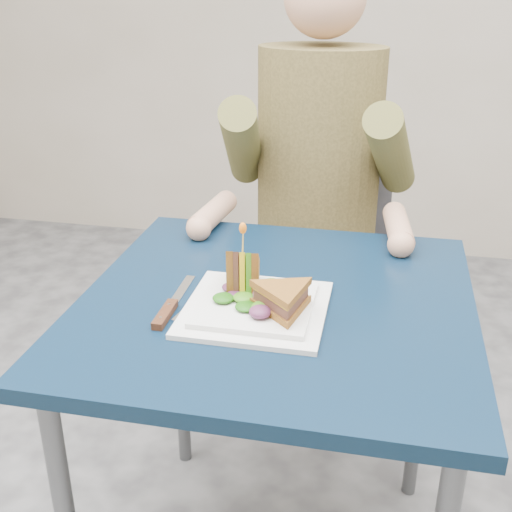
% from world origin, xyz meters
% --- Properties ---
extents(table, '(0.75, 0.75, 0.73)m').
position_xyz_m(table, '(0.00, 0.00, 0.65)').
color(table, black).
rests_on(table, ground).
extents(chair, '(0.42, 0.40, 0.93)m').
position_xyz_m(chair, '(0.00, 0.74, 0.54)').
color(chair, '#47474C').
rests_on(chair, ground).
extents(diner, '(0.54, 0.59, 0.74)m').
position_xyz_m(diner, '(-0.00, 0.63, 0.91)').
color(diner, '#4E4423').
rests_on(diner, chair).
extents(plate, '(0.26, 0.26, 0.02)m').
position_xyz_m(plate, '(-0.03, -0.06, 0.74)').
color(plate, white).
rests_on(plate, table).
extents(sandwich_flat, '(0.19, 0.19, 0.05)m').
position_xyz_m(sandwich_flat, '(0.03, -0.09, 0.78)').
color(sandwich_flat, brown).
rests_on(sandwich_flat, plate).
extents(sandwich_upright, '(0.08, 0.14, 0.14)m').
position_xyz_m(sandwich_upright, '(-0.06, -0.02, 0.78)').
color(sandwich_upright, brown).
rests_on(sandwich_upright, plate).
extents(fork, '(0.06, 0.18, 0.01)m').
position_xyz_m(fork, '(-0.15, -0.05, 0.73)').
color(fork, silver).
rests_on(fork, table).
extents(knife, '(0.02, 0.22, 0.02)m').
position_xyz_m(knife, '(-0.19, -0.10, 0.74)').
color(knife, silver).
rests_on(knife, table).
extents(toothpick, '(0.01, 0.01, 0.06)m').
position_xyz_m(toothpick, '(-0.06, -0.02, 0.85)').
color(toothpick, tan).
rests_on(toothpick, sandwich_upright).
extents(toothpick_frill, '(0.01, 0.01, 0.02)m').
position_xyz_m(toothpick_frill, '(-0.06, -0.02, 0.88)').
color(toothpick_frill, orange).
rests_on(toothpick_frill, sandwich_upright).
extents(lettuce_spill, '(0.15, 0.13, 0.02)m').
position_xyz_m(lettuce_spill, '(-0.02, -0.05, 0.76)').
color(lettuce_spill, '#337A14').
rests_on(lettuce_spill, plate).
extents(onion_ring, '(0.04, 0.04, 0.02)m').
position_xyz_m(onion_ring, '(-0.01, -0.06, 0.77)').
color(onion_ring, '#9E4C7A').
rests_on(onion_ring, plate).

